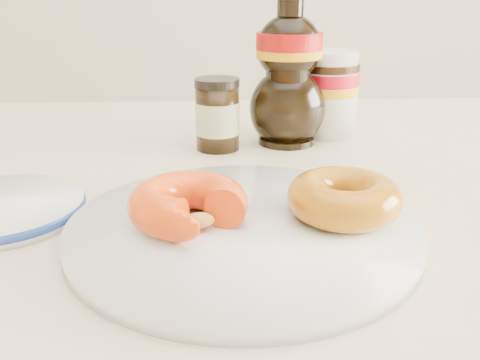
{
  "coord_description": "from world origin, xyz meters",
  "views": [
    {
      "loc": [
        -0.1,
        -0.45,
        0.96
      ],
      "look_at": [
        -0.07,
        0.02,
        0.79
      ],
      "focal_mm": 40.0,
      "sensor_mm": 36.0,
      "label": 1
    }
  ],
  "objects_px": {
    "blue_rim_saucer": "(0,208)",
    "nutella_jar": "(328,90)",
    "plate": "(243,229)",
    "syrup_bottle": "(288,70)",
    "donut_bitten": "(188,204)",
    "dark_jar": "(217,115)",
    "dining_table": "(299,249)",
    "donut_whole": "(344,198)"
  },
  "relations": [
    {
      "from": "donut_bitten",
      "to": "donut_whole",
      "type": "height_order",
      "value": "same"
    },
    {
      "from": "dining_table",
      "to": "plate",
      "type": "relative_size",
      "value": 4.6
    },
    {
      "from": "plate",
      "to": "dark_jar",
      "type": "bearing_deg",
      "value": 93.87
    },
    {
      "from": "dining_table",
      "to": "dark_jar",
      "type": "bearing_deg",
      "value": 124.08
    },
    {
      "from": "dining_table",
      "to": "blue_rim_saucer",
      "type": "relative_size",
      "value": 8.88
    },
    {
      "from": "donut_bitten",
      "to": "blue_rim_saucer",
      "type": "distance_m",
      "value": 0.19
    },
    {
      "from": "blue_rim_saucer",
      "to": "nutella_jar",
      "type": "bearing_deg",
      "value": 36.97
    },
    {
      "from": "dining_table",
      "to": "nutella_jar",
      "type": "distance_m",
      "value": 0.26
    },
    {
      "from": "donut_bitten",
      "to": "nutella_jar",
      "type": "xyz_separation_m",
      "value": [
        0.19,
        0.33,
        0.03
      ]
    },
    {
      "from": "dining_table",
      "to": "donut_whole",
      "type": "xyz_separation_m",
      "value": [
        0.02,
        -0.13,
        0.12
      ]
    },
    {
      "from": "dark_jar",
      "to": "blue_rim_saucer",
      "type": "xyz_separation_m",
      "value": [
        -0.21,
        -0.21,
        -0.04
      ]
    },
    {
      "from": "dining_table",
      "to": "donut_bitten",
      "type": "height_order",
      "value": "donut_bitten"
    },
    {
      "from": "dining_table",
      "to": "donut_bitten",
      "type": "distance_m",
      "value": 0.21
    },
    {
      "from": "donut_whole",
      "to": "blue_rim_saucer",
      "type": "distance_m",
      "value": 0.32
    },
    {
      "from": "nutella_jar",
      "to": "blue_rim_saucer",
      "type": "relative_size",
      "value": 0.76
    },
    {
      "from": "dining_table",
      "to": "donut_bitten",
      "type": "bearing_deg",
      "value": -131.64
    },
    {
      "from": "dark_jar",
      "to": "dining_table",
      "type": "bearing_deg",
      "value": -55.92
    },
    {
      "from": "donut_bitten",
      "to": "donut_whole",
      "type": "relative_size",
      "value": 1.02
    },
    {
      "from": "nutella_jar",
      "to": "donut_whole",
      "type": "bearing_deg",
      "value": -99.11
    },
    {
      "from": "plate",
      "to": "syrup_bottle",
      "type": "distance_m",
      "value": 0.32
    },
    {
      "from": "syrup_bottle",
      "to": "dark_jar",
      "type": "relative_size",
      "value": 2.14
    },
    {
      "from": "donut_whole",
      "to": "syrup_bottle",
      "type": "relative_size",
      "value": 0.49
    },
    {
      "from": "dining_table",
      "to": "nutella_jar",
      "type": "xyz_separation_m",
      "value": [
        0.07,
        0.2,
        0.15
      ]
    },
    {
      "from": "nutella_jar",
      "to": "syrup_bottle",
      "type": "bearing_deg",
      "value": -147.16
    },
    {
      "from": "dark_jar",
      "to": "nutella_jar",
      "type": "bearing_deg",
      "value": 21.92
    },
    {
      "from": "donut_whole",
      "to": "nutella_jar",
      "type": "distance_m",
      "value": 0.33
    },
    {
      "from": "donut_whole",
      "to": "plate",
      "type": "bearing_deg",
      "value": -175.9
    },
    {
      "from": "plate",
      "to": "dark_jar",
      "type": "xyz_separation_m",
      "value": [
        -0.02,
        0.27,
        0.04
      ]
    },
    {
      "from": "plate",
      "to": "dark_jar",
      "type": "distance_m",
      "value": 0.27
    },
    {
      "from": "donut_bitten",
      "to": "dark_jar",
      "type": "bearing_deg",
      "value": 102.93
    },
    {
      "from": "nutella_jar",
      "to": "syrup_bottle",
      "type": "height_order",
      "value": "syrup_bottle"
    },
    {
      "from": "nutella_jar",
      "to": "dark_jar",
      "type": "bearing_deg",
      "value": -158.08
    },
    {
      "from": "plate",
      "to": "donut_bitten",
      "type": "xyz_separation_m",
      "value": [
        -0.05,
        -0.0,
        0.02
      ]
    },
    {
      "from": "plate",
      "to": "donut_whole",
      "type": "bearing_deg",
      "value": 4.1
    },
    {
      "from": "dining_table",
      "to": "donut_bitten",
      "type": "relative_size",
      "value": 13.69
    },
    {
      "from": "donut_bitten",
      "to": "donut_whole",
      "type": "xyz_separation_m",
      "value": [
        0.14,
        0.01,
        -0.0
      ]
    },
    {
      "from": "dining_table",
      "to": "plate",
      "type": "distance_m",
      "value": 0.18
    },
    {
      "from": "nutella_jar",
      "to": "plate",
      "type": "bearing_deg",
      "value": -112.95
    },
    {
      "from": "plate",
      "to": "nutella_jar",
      "type": "xyz_separation_m",
      "value": [
        0.14,
        0.33,
        0.06
      ]
    },
    {
      "from": "dark_jar",
      "to": "blue_rim_saucer",
      "type": "height_order",
      "value": "dark_jar"
    },
    {
      "from": "dining_table",
      "to": "syrup_bottle",
      "type": "xyz_separation_m",
      "value": [
        0.0,
        0.16,
        0.18
      ]
    },
    {
      "from": "donut_whole",
      "to": "syrup_bottle",
      "type": "xyz_separation_m",
      "value": [
        -0.01,
        0.29,
        0.07
      ]
    }
  ]
}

